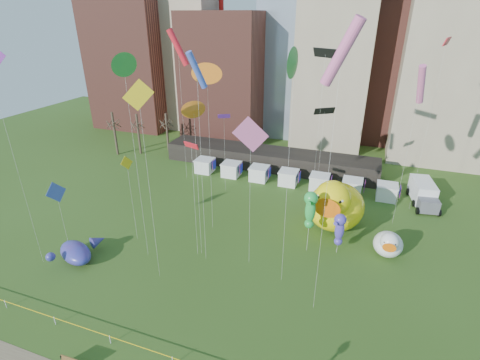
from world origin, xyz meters
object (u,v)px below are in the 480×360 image
at_px(box_truck, 423,193).
at_px(seahorse_green, 311,207).
at_px(whale_inflatable, 77,252).
at_px(big_duck, 335,205).
at_px(seahorse_purple, 340,227).
at_px(small_duck, 388,244).

bearing_deg(box_truck, seahorse_green, -137.00).
xyz_separation_m(whale_inflatable, box_truck, (37.92, 28.15, 0.59)).
height_order(big_duck, seahorse_purple, big_duck).
bearing_deg(whale_inflatable, seahorse_purple, 46.62).
bearing_deg(seahorse_purple, whale_inflatable, -133.76).
relative_size(big_duck, small_duck, 2.26).
height_order(seahorse_green, seahorse_purple, seahorse_green).
distance_m(big_duck, box_truck, 16.37).
height_order(seahorse_green, whale_inflatable, seahorse_green).
xyz_separation_m(small_duck, seahorse_purple, (-5.46, -1.56, 1.94)).
bearing_deg(big_duck, seahorse_green, -102.77).
distance_m(whale_inflatable, box_truck, 47.23).
bearing_deg(box_truck, seahorse_purple, -130.40).
height_order(big_duck, small_duck, big_duck).
height_order(seahorse_purple, whale_inflatable, seahorse_purple).
height_order(small_duck, seahorse_purple, seahorse_purple).
bearing_deg(small_duck, big_duck, 151.21).
bearing_deg(big_duck, seahorse_purple, -70.28).
bearing_deg(seahorse_green, big_duck, 72.94).
relative_size(whale_inflatable, box_truck, 0.81).
bearing_deg(box_truck, big_duck, -143.84).
relative_size(small_duck, whale_inflatable, 0.71).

